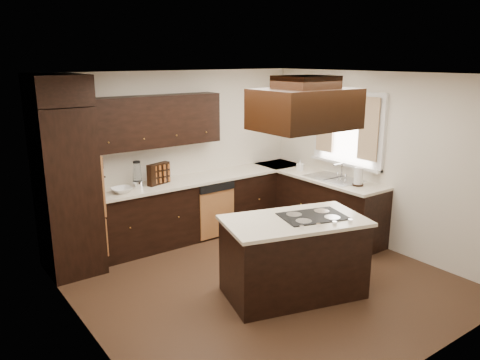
# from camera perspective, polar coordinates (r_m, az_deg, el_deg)

# --- Properties ---
(floor) EXTENTS (4.20, 4.20, 0.02)m
(floor) POSITION_cam_1_polar(r_m,az_deg,el_deg) (5.94, 2.70, -12.25)
(floor) COLOR #523521
(floor) RESTS_ON ground
(ceiling) EXTENTS (4.20, 4.20, 0.02)m
(ceiling) POSITION_cam_1_polar(r_m,az_deg,el_deg) (5.30, 3.03, 12.85)
(ceiling) COLOR white
(ceiling) RESTS_ON ground
(wall_back) EXTENTS (4.20, 0.02, 2.50)m
(wall_back) POSITION_cam_1_polar(r_m,az_deg,el_deg) (7.20, -7.76, 3.11)
(wall_back) COLOR beige
(wall_back) RESTS_ON ground
(wall_front) EXTENTS (4.20, 0.02, 2.50)m
(wall_front) POSITION_cam_1_polar(r_m,az_deg,el_deg) (4.14, 21.63, -6.55)
(wall_front) COLOR beige
(wall_front) RESTS_ON ground
(wall_left) EXTENTS (0.02, 4.20, 2.50)m
(wall_left) POSITION_cam_1_polar(r_m,az_deg,el_deg) (4.52, -18.52, -4.52)
(wall_left) COLOR beige
(wall_left) RESTS_ON ground
(wall_right) EXTENTS (0.02, 4.20, 2.50)m
(wall_right) POSITION_cam_1_polar(r_m,az_deg,el_deg) (6.97, 16.49, 2.26)
(wall_right) COLOR beige
(wall_right) RESTS_ON ground
(oven_column) EXTENTS (0.65, 0.75, 2.12)m
(oven_column) POSITION_cam_1_polar(r_m,az_deg,el_deg) (6.23, -20.34, -1.30)
(oven_column) COLOR black
(oven_column) RESTS_ON floor
(wall_oven_face) EXTENTS (0.05, 0.62, 0.78)m
(wall_oven_face) POSITION_cam_1_polar(r_m,az_deg,el_deg) (6.31, -17.35, -0.28)
(wall_oven_face) COLOR #B5723D
(wall_oven_face) RESTS_ON oven_column
(base_cabinets_back) EXTENTS (2.93, 0.60, 0.88)m
(base_cabinets_back) POSITION_cam_1_polar(r_m,az_deg,el_deg) (7.16, -6.10, -3.61)
(base_cabinets_back) COLOR black
(base_cabinets_back) RESTS_ON floor
(base_cabinets_right) EXTENTS (0.60, 2.40, 0.88)m
(base_cabinets_right) POSITION_cam_1_polar(r_m,az_deg,el_deg) (7.52, 9.17, -2.83)
(base_cabinets_right) COLOR black
(base_cabinets_right) RESTS_ON floor
(countertop_back) EXTENTS (2.93, 0.63, 0.04)m
(countertop_back) POSITION_cam_1_polar(r_m,az_deg,el_deg) (7.02, -6.14, -0.07)
(countertop_back) COLOR beige
(countertop_back) RESTS_ON base_cabinets_back
(countertop_right) EXTENTS (0.63, 2.40, 0.04)m
(countertop_right) POSITION_cam_1_polar(r_m,az_deg,el_deg) (7.38, 9.23, 0.55)
(countertop_right) COLOR beige
(countertop_right) RESTS_ON base_cabinets_right
(upper_cabinets) EXTENTS (2.00, 0.34, 0.72)m
(upper_cabinets) POSITION_cam_1_polar(r_m,az_deg,el_deg) (6.76, -10.41, 7.07)
(upper_cabinets) COLOR black
(upper_cabinets) RESTS_ON wall_back
(dishwasher_front) EXTENTS (0.60, 0.05, 0.72)m
(dishwasher_front) POSITION_cam_1_polar(r_m,az_deg,el_deg) (7.08, -2.84, -4.13)
(dishwasher_front) COLOR #B5723D
(dishwasher_front) RESTS_ON floor
(window_frame) EXTENTS (0.06, 1.32, 1.12)m
(window_frame) POSITION_cam_1_polar(r_m,az_deg,el_deg) (7.21, 13.06, 6.11)
(window_frame) COLOR white
(window_frame) RESTS_ON wall_right
(window_pane) EXTENTS (0.00, 1.20, 1.00)m
(window_pane) POSITION_cam_1_polar(r_m,az_deg,el_deg) (7.23, 13.21, 6.13)
(window_pane) COLOR white
(window_pane) RESTS_ON wall_right
(curtain_left) EXTENTS (0.02, 0.34, 0.90)m
(curtain_left) POSITION_cam_1_polar(r_m,az_deg,el_deg) (6.89, 15.40, 6.01)
(curtain_left) COLOR beige
(curtain_left) RESTS_ON wall_right
(curtain_right) EXTENTS (0.02, 0.34, 0.90)m
(curtain_right) POSITION_cam_1_polar(r_m,az_deg,el_deg) (7.44, 10.33, 6.90)
(curtain_right) COLOR beige
(curtain_right) RESTS_ON wall_right
(sink_rim) EXTENTS (0.52, 0.84, 0.01)m
(sink_rim) POSITION_cam_1_polar(r_m,az_deg,el_deg) (7.15, 11.31, 0.20)
(sink_rim) COLOR silver
(sink_rim) RESTS_ON countertop_right
(island) EXTENTS (1.70, 1.22, 0.88)m
(island) POSITION_cam_1_polar(r_m,az_deg,el_deg) (5.49, 6.53, -9.49)
(island) COLOR black
(island) RESTS_ON floor
(island_top) EXTENTS (1.77, 1.29, 0.04)m
(island_top) POSITION_cam_1_polar(r_m,az_deg,el_deg) (5.31, 6.67, -4.96)
(island_top) COLOR beige
(island_top) RESTS_ON island
(cooktop) EXTENTS (0.83, 0.66, 0.01)m
(cooktop) POSITION_cam_1_polar(r_m,az_deg,el_deg) (5.41, 8.88, -4.39)
(cooktop) COLOR black
(cooktop) RESTS_ON island_top
(range_hood) EXTENTS (1.05, 0.72, 0.42)m
(range_hood) POSITION_cam_1_polar(r_m,az_deg,el_deg) (4.97, 7.92, 8.57)
(range_hood) COLOR black
(range_hood) RESTS_ON ceiling
(hood_duct) EXTENTS (0.55, 0.50, 0.13)m
(hood_duct) POSITION_cam_1_polar(r_m,az_deg,el_deg) (4.95, 8.04, 11.74)
(hood_duct) COLOR black
(hood_duct) RESTS_ON ceiling
(blender_base) EXTENTS (0.15, 0.15, 0.10)m
(blender_base) POSITION_cam_1_polar(r_m,az_deg,el_deg) (6.65, -12.35, -0.54)
(blender_base) COLOR silver
(blender_base) RESTS_ON countertop_back
(blender_pitcher) EXTENTS (0.13, 0.13, 0.26)m
(blender_pitcher) POSITION_cam_1_polar(r_m,az_deg,el_deg) (6.61, -12.43, 0.97)
(blender_pitcher) COLOR silver
(blender_pitcher) RESTS_ON blender_base
(spice_rack) EXTENTS (0.38, 0.20, 0.31)m
(spice_rack) POSITION_cam_1_polar(r_m,az_deg,el_deg) (6.77, -9.90, 0.76)
(spice_rack) COLOR black
(spice_rack) RESTS_ON countertop_back
(mixing_bowl) EXTENTS (0.30, 0.30, 0.07)m
(mixing_bowl) POSITION_cam_1_polar(r_m,az_deg,el_deg) (6.48, -14.23, -1.20)
(mixing_bowl) COLOR white
(mixing_bowl) RESTS_ON countertop_back
(soap_bottle) EXTENTS (0.08, 0.09, 0.18)m
(soap_bottle) POSITION_cam_1_polar(r_m,az_deg,el_deg) (7.56, 7.33, 1.80)
(soap_bottle) COLOR white
(soap_bottle) RESTS_ON countertop_right
(paper_towel) EXTENTS (0.16, 0.16, 0.26)m
(paper_towel) POSITION_cam_1_polar(r_m,az_deg,el_deg) (6.81, 14.22, 0.41)
(paper_towel) COLOR white
(paper_towel) RESTS_ON countertop_right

